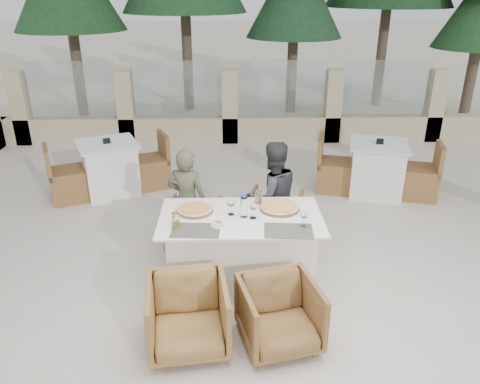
{
  "coord_description": "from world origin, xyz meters",
  "views": [
    {
      "loc": [
        -0.05,
        -4.13,
        2.85
      ],
      "look_at": [
        0.07,
        0.27,
        0.9
      ],
      "focal_mm": 35.0,
      "sensor_mm": 36.0,
      "label": 1
    }
  ],
  "objects_px": {
    "pizza_left": "(195,210)",
    "bg_table_a": "(110,168)",
    "dining_table": "(241,250)",
    "olive_dish": "(218,223)",
    "beer_glass_left": "(176,220)",
    "bg_table_b": "(376,169)",
    "wine_glass_centre": "(231,206)",
    "beer_glass_right": "(259,197)",
    "armchair_near_right": "(279,314)",
    "diner_right": "(272,198)",
    "wine_glass_corner": "(304,218)",
    "pizza_right": "(279,207)",
    "armchair_near_left": "(188,316)",
    "water_bottle": "(244,206)",
    "wine_glass_near": "(253,210)",
    "diner_left": "(187,201)",
    "armchair_far_right": "(275,216)",
    "armchair_far_left": "(194,224)"
  },
  "relations": [
    {
      "from": "dining_table",
      "to": "pizza_right",
      "type": "bearing_deg",
      "value": 20.67
    },
    {
      "from": "beer_glass_right",
      "to": "olive_dish",
      "type": "xyz_separation_m",
      "value": [
        -0.41,
        -0.49,
        -0.05
      ]
    },
    {
      "from": "armchair_far_left",
      "to": "armchair_near_left",
      "type": "height_order",
      "value": "armchair_near_left"
    },
    {
      "from": "wine_glass_corner",
      "to": "diner_right",
      "type": "distance_m",
      "value": 0.95
    },
    {
      "from": "pizza_left",
      "to": "bg_table_a",
      "type": "distance_m",
      "value": 2.7
    },
    {
      "from": "pizza_right",
      "to": "beer_glass_left",
      "type": "height_order",
      "value": "beer_glass_left"
    },
    {
      "from": "olive_dish",
      "to": "armchair_near_right",
      "type": "height_order",
      "value": "olive_dish"
    },
    {
      "from": "pizza_right",
      "to": "wine_glass_corner",
      "type": "height_order",
      "value": "wine_glass_corner"
    },
    {
      "from": "dining_table",
      "to": "olive_dish",
      "type": "distance_m",
      "value": 0.5
    },
    {
      "from": "armchair_far_left",
      "to": "diner_left",
      "type": "height_order",
      "value": "diner_left"
    },
    {
      "from": "water_bottle",
      "to": "wine_glass_corner",
      "type": "distance_m",
      "value": 0.6
    },
    {
      "from": "armchair_near_right",
      "to": "wine_glass_corner",
      "type": "bearing_deg",
      "value": 54.35
    },
    {
      "from": "wine_glass_corner",
      "to": "bg_table_b",
      "type": "height_order",
      "value": "wine_glass_corner"
    },
    {
      "from": "wine_glass_near",
      "to": "armchair_near_right",
      "type": "bearing_deg",
      "value": -78.06
    },
    {
      "from": "water_bottle",
      "to": "dining_table",
      "type": "bearing_deg",
      "value": 173.12
    },
    {
      "from": "beer_glass_left",
      "to": "armchair_near_left",
      "type": "xyz_separation_m",
      "value": [
        0.14,
        -0.72,
        -0.53
      ]
    },
    {
      "from": "water_bottle",
      "to": "wine_glass_near",
      "type": "height_order",
      "value": "water_bottle"
    },
    {
      "from": "pizza_right",
      "to": "wine_glass_centre",
      "type": "bearing_deg",
      "value": -167.9
    },
    {
      "from": "pizza_left",
      "to": "diner_left",
      "type": "distance_m",
      "value": 0.62
    },
    {
      "from": "wine_glass_near",
      "to": "beer_glass_right",
      "type": "xyz_separation_m",
      "value": [
        0.07,
        0.34,
        -0.02
      ]
    },
    {
      "from": "dining_table",
      "to": "pizza_left",
      "type": "distance_m",
      "value": 0.62
    },
    {
      "from": "diner_left",
      "to": "bg_table_b",
      "type": "bearing_deg",
      "value": -135.12
    },
    {
      "from": "water_bottle",
      "to": "diner_left",
      "type": "distance_m",
      "value": 0.97
    },
    {
      "from": "wine_glass_corner",
      "to": "pizza_right",
      "type": "bearing_deg",
      "value": 115.95
    },
    {
      "from": "armchair_far_right",
      "to": "armchair_near_right",
      "type": "relative_size",
      "value": 0.98
    },
    {
      "from": "water_bottle",
      "to": "pizza_left",
      "type": "bearing_deg",
      "value": 165.89
    },
    {
      "from": "wine_glass_centre",
      "to": "armchair_near_left",
      "type": "bearing_deg",
      "value": -111.23
    },
    {
      "from": "dining_table",
      "to": "armchair_near_right",
      "type": "xyz_separation_m",
      "value": [
        0.3,
        -0.91,
        -0.09
      ]
    },
    {
      "from": "beer_glass_left",
      "to": "bg_table_b",
      "type": "xyz_separation_m",
      "value": [
        2.67,
        2.46,
        -0.46
      ]
    },
    {
      "from": "diner_right",
      "to": "bg_table_b",
      "type": "distance_m",
      "value": 2.32
    },
    {
      "from": "diner_right",
      "to": "armchair_near_right",
      "type": "bearing_deg",
      "value": 67.76
    },
    {
      "from": "pizza_right",
      "to": "armchair_far_right",
      "type": "xyz_separation_m",
      "value": [
        0.04,
        0.8,
        -0.51
      ]
    },
    {
      "from": "wine_glass_centre",
      "to": "beer_glass_right",
      "type": "relative_size",
      "value": 1.31
    },
    {
      "from": "beer_glass_left",
      "to": "olive_dish",
      "type": "relative_size",
      "value": 1.33
    },
    {
      "from": "pizza_left",
      "to": "armchair_far_right",
      "type": "height_order",
      "value": "pizza_left"
    },
    {
      "from": "wine_glass_corner",
      "to": "diner_left",
      "type": "xyz_separation_m",
      "value": [
        -1.17,
        0.93,
        -0.24
      ]
    },
    {
      "from": "wine_glass_centre",
      "to": "armchair_far_right",
      "type": "xyz_separation_m",
      "value": [
        0.54,
        0.9,
        -0.57
      ]
    },
    {
      "from": "beer_glass_right",
      "to": "armchair_far_right",
      "type": "relative_size",
      "value": 0.22
    },
    {
      "from": "armchair_near_right",
      "to": "diner_right",
      "type": "height_order",
      "value": "diner_right"
    },
    {
      "from": "pizza_right",
      "to": "diner_left",
      "type": "distance_m",
      "value": 1.14
    },
    {
      "from": "pizza_left",
      "to": "pizza_right",
      "type": "height_order",
      "value": "pizza_right"
    },
    {
      "from": "armchair_near_left",
      "to": "diner_left",
      "type": "relative_size",
      "value": 0.55
    },
    {
      "from": "wine_glass_centre",
      "to": "armchair_near_left",
      "type": "xyz_separation_m",
      "value": [
        -0.38,
        -0.97,
        -0.55
      ]
    },
    {
      "from": "bg_table_b",
      "to": "beer_glass_left",
      "type": "bearing_deg",
      "value": -123.37
    },
    {
      "from": "beer_glass_left",
      "to": "armchair_near_right",
      "type": "distance_m",
      "value": 1.28
    },
    {
      "from": "diner_right",
      "to": "armchair_far_right",
      "type": "bearing_deg",
      "value": -123.64
    },
    {
      "from": "wine_glass_centre",
      "to": "wine_glass_near",
      "type": "bearing_deg",
      "value": -21.76
    },
    {
      "from": "beer_glass_left",
      "to": "wine_glass_corner",
      "type": "bearing_deg",
      "value": -1.17
    },
    {
      "from": "dining_table",
      "to": "wine_glass_centre",
      "type": "height_order",
      "value": "wine_glass_centre"
    },
    {
      "from": "olive_dish",
      "to": "wine_glass_centre",
      "type": "bearing_deg",
      "value": 61.84
    }
  ]
}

